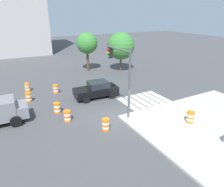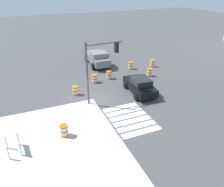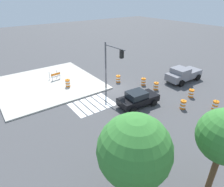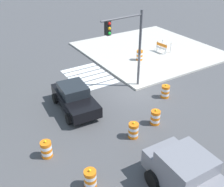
% 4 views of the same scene
% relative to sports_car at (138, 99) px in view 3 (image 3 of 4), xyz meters
% --- Properties ---
extents(ground_plane, '(120.00, 120.00, 0.00)m').
position_rel_sports_car_xyz_m(ground_plane, '(-0.28, -4.73, -0.81)').
color(ground_plane, '#474749').
extents(sidewalk_corner, '(12.00, 12.00, 0.15)m').
position_rel_sports_car_xyz_m(sidewalk_corner, '(5.72, -10.73, -0.74)').
color(sidewalk_corner, '#BCB7AD').
rests_on(sidewalk_corner, ground).
extents(crosswalk_stripes, '(4.35, 3.20, 0.02)m').
position_rel_sports_car_xyz_m(crosswalk_stripes, '(3.72, -2.93, -0.80)').
color(crosswalk_stripes, silver).
rests_on(crosswalk_stripes, ground).
extents(sports_car, '(4.42, 2.38, 1.63)m').
position_rel_sports_car_xyz_m(sports_car, '(0.00, 0.00, 0.00)').
color(sports_car, black).
rests_on(sports_car, ground).
extents(pickup_truck, '(5.21, 2.47, 1.92)m').
position_rel_sports_car_xyz_m(pickup_truck, '(-8.99, -1.19, 0.16)').
color(pickup_truck, slate).
rests_on(pickup_truck, ground).
extents(traffic_barrel_near_corner, '(0.56, 0.56, 1.02)m').
position_rel_sports_car_xyz_m(traffic_barrel_near_corner, '(-2.03, -5.94, -0.36)').
color(traffic_barrel_near_corner, orange).
rests_on(traffic_barrel_near_corner, ground).
extents(traffic_barrel_crosswalk_end, '(0.56, 0.56, 1.02)m').
position_rel_sports_car_xyz_m(traffic_barrel_crosswalk_end, '(-6.14, 2.13, -0.36)').
color(traffic_barrel_crosswalk_end, orange).
rests_on(traffic_barrel_crosswalk_end, ground).
extents(traffic_barrel_median_near, '(0.56, 0.56, 1.02)m').
position_rel_sports_car_xyz_m(traffic_barrel_median_near, '(-3.29, 3.11, -0.36)').
color(traffic_barrel_median_near, orange).
rests_on(traffic_barrel_median_near, ground).
extents(traffic_barrel_median_far, '(0.56, 0.56, 1.02)m').
position_rel_sports_car_xyz_m(traffic_barrel_median_far, '(-4.06, -3.34, -0.36)').
color(traffic_barrel_median_far, orange).
rests_on(traffic_barrel_median_far, ground).
extents(traffic_barrel_far_curb, '(0.56, 0.56, 1.02)m').
position_rel_sports_car_xyz_m(traffic_barrel_far_curb, '(-4.37, -1.50, -0.36)').
color(traffic_barrel_far_curb, orange).
rests_on(traffic_barrel_far_curb, ground).
extents(traffic_barrel_lane_center, '(0.56, 0.56, 1.02)m').
position_rel_sports_car_xyz_m(traffic_barrel_lane_center, '(-5.83, 5.08, -0.36)').
color(traffic_barrel_lane_center, orange).
rests_on(traffic_barrel_lane_center, ground).
extents(traffic_barrel_on_sidewalk, '(0.56, 0.56, 1.02)m').
position_rel_sports_car_xyz_m(traffic_barrel_on_sidewalk, '(4.00, -8.27, -0.21)').
color(traffic_barrel_on_sidewalk, orange).
rests_on(traffic_barrel_on_sidewalk, sidewalk_corner).
extents(construction_barricade, '(1.31, 0.90, 1.00)m').
position_rel_sports_car_xyz_m(construction_barricade, '(4.39, -11.34, -0.09)').
color(construction_barricade, silver).
rests_on(construction_barricade, sidewalk_corner).
extents(traffic_light_pole, '(0.54, 3.29, 5.50)m').
position_rel_sports_car_xyz_m(traffic_light_pole, '(0.24, -4.20, 3.10)').
color(traffic_light_pole, '#4C4C51').
rests_on(traffic_light_pole, sidewalk_corner).
extents(street_tree_streetside_mid, '(3.79, 3.79, 5.45)m').
position_rel_sports_car_xyz_m(street_tree_streetside_mid, '(7.24, 7.31, 2.74)').
color(street_tree_streetside_mid, brown).
rests_on(street_tree_streetside_mid, ground).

